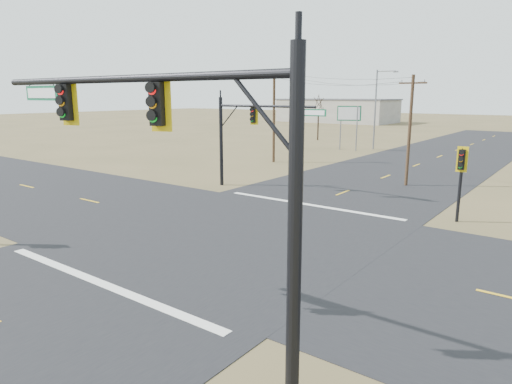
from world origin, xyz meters
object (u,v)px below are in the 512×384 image
utility_pole_near (410,128)px  bare_tree_a (294,114)px  highway_sign (349,119)px  mast_arm_far (255,123)px  utility_pole_far (274,115)px  bare_tree_b (319,102)px  streetlight_c (377,105)px  mast_arm_near (171,142)px  pedestal_signal_ne (461,167)px

utility_pole_near → bare_tree_a: size_ratio=1.46×
highway_sign → mast_arm_far: bearing=-100.6°
mast_arm_far → utility_pole_far: utility_pole_far is taller
bare_tree_a → bare_tree_b: 12.04m
bare_tree_a → bare_tree_b: bare_tree_b is taller
utility_pole_far → highway_sign: utility_pole_far is taller
utility_pole_near → streetlight_c: 23.99m
streetlight_c → bare_tree_a: (-8.65, -5.40, -1.06)m
utility_pole_near → utility_pole_far: 15.64m
mast_arm_near → utility_pole_far: 35.33m
bare_tree_b → utility_pole_near: bearing=-50.1°
utility_pole_far → highway_sign: (1.56, 13.96, -0.89)m
utility_pole_far → utility_pole_near: bearing=-15.7°
highway_sign → streetlight_c: size_ratio=0.56×
streetlight_c → mast_arm_near: bearing=-78.7°
streetlight_c → bare_tree_a: 10.25m
mast_arm_near → streetlight_c: streetlight_c is taller
utility_pole_far → highway_sign: size_ratio=1.69×
pedestal_signal_ne → utility_pole_far: (-20.68, 12.74, 1.75)m
utility_pole_near → utility_pole_far: utility_pole_far is taller
utility_pole_near → bare_tree_b: utility_pole_near is taller
mast_arm_near → utility_pole_far: bearing=101.4°
streetlight_c → highway_sign: bearing=-132.7°
streetlight_c → bare_tree_b: streetlight_c is taller
bare_tree_a → highway_sign: bearing=20.8°
pedestal_signal_ne → utility_pole_far: utility_pole_far is taller
highway_sign → bare_tree_a: bare_tree_a is taller
utility_pole_near → utility_pole_far: size_ratio=0.89×
mast_arm_far → streetlight_c: bearing=71.5°
mast_arm_near → bare_tree_b: bearing=96.6°
mast_arm_near → bare_tree_b: size_ratio=1.56×
mast_arm_far → streetlight_c: size_ratio=0.91×
utility_pole_near → streetlight_c: (-11.20, 21.18, 1.18)m
mast_arm_far → utility_pole_near: bearing=20.5°
streetlight_c → bare_tree_b: 13.18m
pedestal_signal_ne → bare_tree_b: 45.87m
utility_pole_far → streetlight_c: streetlight_c is taller
utility_pole_near → utility_pole_far: bearing=164.3°
highway_sign → bare_tree_b: (-9.35, 9.17, 1.83)m
mast_arm_near → highway_sign: bearing=91.2°
pedestal_signal_ne → bare_tree_b: (-28.46, 35.87, 2.69)m
highway_sign → streetlight_c: 4.08m
pedestal_signal_ne → utility_pole_far: 24.35m
mast_arm_near → utility_pole_far: size_ratio=1.22×
mast_arm_far → utility_pole_near: size_ratio=1.08×
mast_arm_near → pedestal_signal_ne: bearing=62.0°
highway_sign → utility_pole_far: bearing=-118.4°
utility_pole_far → streetlight_c: size_ratio=0.94×
mast_arm_far → utility_pole_far: bearing=94.6°
mast_arm_far → utility_pole_far: 14.17m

